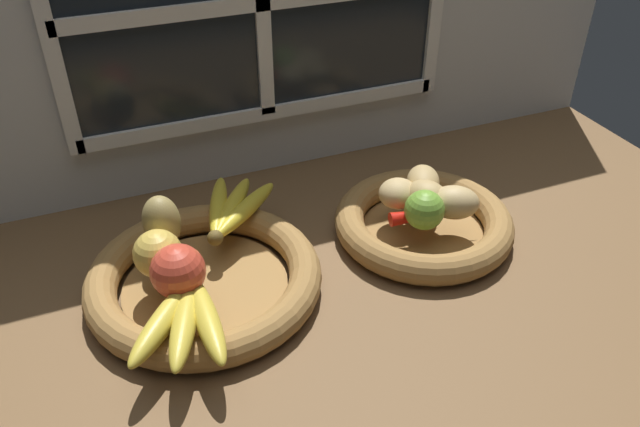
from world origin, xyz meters
The scene contains 15 objects.
ground_plane centered at (0.00, 0.00, -1.50)cm, with size 140.00×90.00×3.00cm, color brown.
back_wall centered at (0.00, 29.77, 27.88)cm, with size 140.00×4.60×55.00cm.
fruit_bowl_left centered at (-18.96, 0.10, 2.14)cm, with size 33.31×33.31×4.64cm.
fruit_bowl_right centered at (16.43, 0.10, 2.15)cm, with size 28.24×28.24×4.64cm.
apple_red_front centered at (-22.86, -4.38, 8.25)cm, with size 7.22×7.22×7.22cm, color #CC422D.
apple_golden_left centered at (-24.58, 0.57, 7.97)cm, with size 6.66×6.66×6.66cm, color gold.
pear_brown centered at (-22.85, 6.70, 8.68)cm, with size 5.35×5.75×8.09cm, color olive.
banana_bunch_front centered at (-23.59, -11.04, 6.14)cm, with size 12.67×17.18×3.00cm.
banana_bunch_back centered at (-11.92, 10.01, 5.94)cm, with size 14.30×16.94×2.60cm.
potato_small centered at (19.50, -2.97, 7.18)cm, with size 7.70×5.61×5.09cm, color tan.
potato_back centered at (18.35, 4.32, 6.89)cm, with size 7.71×5.24×4.51cm, color tan.
potato_large centered at (16.43, 0.10, 7.16)cm, with size 6.89×5.48×5.04cm, color tan.
potato_oblong centered at (12.98, 2.79, 6.92)cm, with size 6.14×5.85×4.57cm, color tan.
lime_near centered at (13.95, -3.62, 7.66)cm, with size 6.05×6.05×6.05cm, color #6B9E33.
chili_pepper centered at (16.83, -2.64, 5.74)cm, with size 2.21×2.21×14.87cm, color red.
Camera 1 is at (-29.06, -68.18, 60.95)cm, focal length 35.18 mm.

